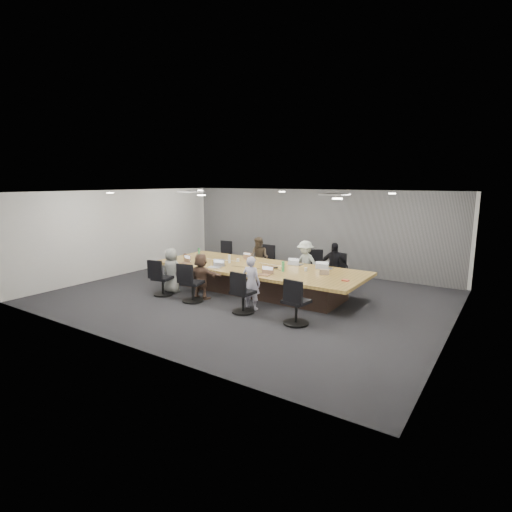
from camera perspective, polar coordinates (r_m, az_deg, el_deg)
The scene contains 39 objects.
floor at distance 10.90m, azimuth -1.17°, elevation -5.76°, with size 10.00×8.00×0.00m, color #242428.
ceiling at distance 10.46m, azimuth -1.22°, elevation 9.12°, with size 10.00×8.00×0.00m, color white.
wall_back at distance 14.03m, azimuth 8.15°, elevation 3.67°, with size 10.00×2.80×0.00m, color beige.
wall_front at distance 7.70m, azimuth -18.39°, elevation -2.49°, with size 10.00×2.80×0.00m, color beige.
wall_left at distance 14.02m, azimuth -18.28°, elevation 3.24°, with size 8.00×2.80×0.00m, color beige.
wall_right at distance 8.81m, azimuth 26.65°, elevation -1.48°, with size 8.00×2.80×0.00m, color beige.
curtain at distance 13.96m, azimuth 8.01°, elevation 3.64°, with size 9.80×0.04×2.80m, color slate.
conference_table at distance 11.19m, azimuth 0.28°, elevation -3.19°, with size 6.00×2.20×0.74m.
chair_0 at distance 14.04m, azimuth -4.87°, elevation -0.35°, with size 0.55×0.55×0.82m, color black, non-canonical shape.
chair_1 at distance 13.02m, azimuth 1.31°, elevation -1.12°, with size 0.57×0.57×0.84m, color black, non-canonical shape.
chair_2 at distance 12.26m, azimuth 7.74°, elevation -1.94°, with size 0.58×0.58×0.86m, color black, non-canonical shape.
chair_3 at distance 11.91m, azimuth 11.63°, elevation -2.55°, with size 0.55×0.55×0.81m, color black, non-canonical shape.
chair_4 at distance 11.18m, azimuth -13.20°, elevation -3.49°, with size 0.54×0.54×0.80m, color black, non-canonical shape.
chair_5 at distance 10.43m, azimuth -9.08°, elevation -4.23°, with size 0.57×0.57×0.85m, color black, non-canonical shape.
chair_6 at distance 9.46m, azimuth -1.87°, elevation -5.69°, with size 0.57×0.57×0.84m, color black, non-canonical shape.
chair_7 at distance 8.74m, azimuth 5.78°, elevation -7.00°, with size 0.59×0.59×0.87m, color black, non-canonical shape.
person_1 at distance 12.69m, azimuth 0.47°, elevation -0.30°, with size 0.65×0.51×1.34m, color #3F3428.
laptop_1 at distance 12.22m, azimuth -0.93°, elevation -0.34°, with size 0.29×0.20×0.02m, color #8C6647.
person_2 at distance 11.90m, azimuth 7.04°, elevation -1.07°, with size 0.88×0.50×1.35m, color #B3BEB5.
laptop_2 at distance 11.40m, azimuth 5.81°, elevation -1.19°, with size 0.33×0.23×0.02m, color #B2B2B7.
person_3 at distance 11.53m, azimuth 11.03°, elevation -1.49°, with size 0.81×0.34×1.38m, color black.
laptop_3 at distance 11.02m, azimuth 9.94°, elevation -1.71°, with size 0.36×0.24×0.02m, color #B2B2B7.
person_4 at distance 11.36m, azimuth -11.97°, elevation -2.04°, with size 0.61×0.40×1.25m, color gray.
laptop_4 at distance 11.72m, azimuth -10.08°, elevation -0.98°, with size 0.30×0.21×0.02m, color #8C6647.
person_5 at distance 10.64m, azimuth -7.83°, elevation -2.86°, with size 1.14×0.36×1.23m, color brown.
laptop_5 at distance 11.01m, azimuth -5.97°, elevation -1.62°, with size 0.34×0.23×0.02m, color #B2B2B7.
person_6 at distance 9.67m, azimuth -0.68°, elevation -3.86°, with size 0.48×0.31×1.31m, color #B2ADC6.
laptop_6 at distance 10.09m, azimuth 1.08°, elevation -2.69°, with size 0.32×0.22×0.02m, color #8C6647.
bottle_green_left at distance 12.97m, azimuth -8.15°, elevation 0.65°, with size 0.06×0.06×0.22m, color #3EA056.
bottle_green_right at distance 10.49m, azimuth 3.89°, elevation -1.50°, with size 0.08×0.08×0.27m, color #3EA056.
bottle_clear at distance 11.57m, azimuth -3.83°, elevation -0.42°, with size 0.07×0.07×0.24m, color silver.
cup_white_far at distance 11.77m, azimuth -2.60°, elevation -0.59°, with size 0.08×0.08×0.10m, color white.
cup_white_near at distance 10.61m, azimuth 7.12°, elevation -1.91°, with size 0.08×0.08×0.09m, color white.
mug_brown at distance 12.64m, azimuth -10.11°, elevation 0.08°, with size 0.09×0.09×0.11m, color brown.
mic_left at distance 11.24m, azimuth -4.82°, elevation -1.32°, with size 0.14×0.09×0.03m, color black.
mic_right at distance 10.91m, azimuth 2.80°, elevation -1.66°, with size 0.13×0.09×0.03m, color black.
stapler at distance 10.49m, azimuth -0.88°, elevation -2.06°, with size 0.16×0.04×0.06m, color black.
canvas_bag at distance 10.30m, azimuth 9.74°, elevation -2.26°, with size 0.24×0.15×0.13m, color #9E856D.
snack_packet at distance 9.72m, azimuth 12.66°, elevation -3.42°, with size 0.16×0.11×0.04m, color #C44D32.
Camera 1 is at (5.95, -8.60, 3.08)m, focal length 28.00 mm.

